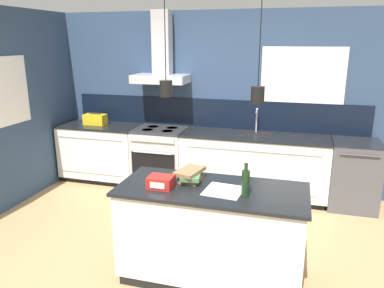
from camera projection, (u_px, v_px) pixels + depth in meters
ground_plane at (171, 248)px, 4.06m from camera, size 16.00×16.00×0.00m
wall_back at (211, 98)px, 5.56m from camera, size 5.60×2.47×2.60m
wall_left at (15, 108)px, 4.99m from camera, size 0.08×3.80×2.60m
counter_run_left at (102, 152)px, 5.96m from camera, size 1.25×0.64×0.91m
counter_run_sink at (253, 165)px, 5.33m from camera, size 2.06×0.64×1.26m
oven_range at (161, 158)px, 5.69m from camera, size 0.77×0.66×0.91m
dishwasher at (353, 175)px, 4.98m from camera, size 0.62×0.65×0.91m
kitchen_island at (211, 233)px, 3.45m from camera, size 1.69×0.76×0.91m
bottle_on_island at (246, 183)px, 3.13m from camera, size 0.07×0.07×0.29m
book_stack at (191, 175)px, 3.48m from camera, size 0.25×0.35×0.11m
red_supply_box at (161, 182)px, 3.32m from camera, size 0.22×0.18×0.11m
paper_pile at (224, 191)px, 3.26m from camera, size 0.35×0.35×0.01m
yellow_toolbox at (95, 119)px, 5.84m from camera, size 0.34×0.18×0.19m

